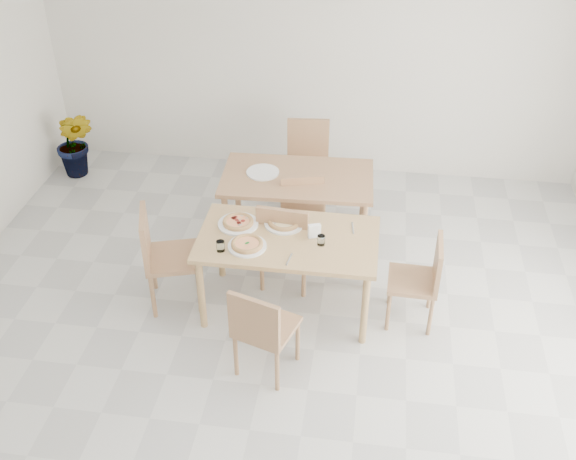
# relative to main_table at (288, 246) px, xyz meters

# --- Properties ---
(main_table) EXTENTS (1.49, 0.85, 0.75)m
(main_table) POSITION_rel_main_table_xyz_m (0.00, 0.00, 0.00)
(main_table) COLOR tan
(main_table) RESTS_ON ground
(chair_south) EXTENTS (0.53, 0.53, 0.85)m
(chair_south) POSITION_rel_main_table_xyz_m (-0.08, -0.82, -0.18)
(chair_south) COLOR #9D734E
(chair_south) RESTS_ON ground
(chair_north) EXTENTS (0.50, 0.50, 0.83)m
(chair_north) POSITION_rel_main_table_xyz_m (0.04, 0.77, -0.19)
(chair_north) COLOR #9D734E
(chair_north) RESTS_ON ground
(chair_west) EXTENTS (0.58, 0.58, 0.93)m
(chair_west) POSITION_rel_main_table_xyz_m (-1.08, -0.08, -0.13)
(chair_west) COLOR #9D734E
(chair_west) RESTS_ON ground
(chair_east) EXTENTS (0.42, 0.42, 0.82)m
(chair_east) POSITION_rel_main_table_xyz_m (1.13, -0.01, -0.19)
(chair_east) COLOR #9D734E
(chair_east) RESTS_ON ground
(plate_margherita) EXTENTS (0.32, 0.32, 0.02)m
(plate_margherita) POSITION_rel_main_table_xyz_m (-0.31, -0.18, 0.09)
(plate_margherita) COLOR white
(plate_margherita) RESTS_ON main_table
(plate_mushroom) EXTENTS (0.34, 0.34, 0.02)m
(plate_mushroom) POSITION_rel_main_table_xyz_m (-0.06, 0.19, 0.09)
(plate_mushroom) COLOR white
(plate_mushroom) RESTS_ON main_table
(plate_pepperoni) EXTENTS (0.34, 0.34, 0.02)m
(plate_pepperoni) POSITION_rel_main_table_xyz_m (-0.45, 0.13, 0.09)
(plate_pepperoni) COLOR white
(plate_pepperoni) RESTS_ON main_table
(pizza_margherita) EXTENTS (0.34, 0.34, 0.03)m
(pizza_margherita) POSITION_rel_main_table_xyz_m (-0.31, -0.18, 0.11)
(pizza_margherita) COLOR #E4B96B
(pizza_margherita) RESTS_ON plate_margherita
(pizza_mushroom) EXTENTS (0.33, 0.33, 0.03)m
(pizza_mushroom) POSITION_rel_main_table_xyz_m (-0.06, 0.19, 0.12)
(pizza_mushroom) COLOR #E4B96B
(pizza_mushroom) RESTS_ON plate_mushroom
(pizza_pepperoni) EXTENTS (0.26, 0.26, 0.03)m
(pizza_pepperoni) POSITION_rel_main_table_xyz_m (-0.45, 0.13, 0.12)
(pizza_pepperoni) COLOR #E4B96B
(pizza_pepperoni) RESTS_ON plate_pepperoni
(tumbler_a) EXTENTS (0.07, 0.07, 0.09)m
(tumbler_a) POSITION_rel_main_table_xyz_m (-0.51, -0.26, 0.13)
(tumbler_a) COLOR white
(tumbler_a) RESTS_ON main_table
(tumbler_b) EXTENTS (0.06, 0.06, 0.08)m
(tumbler_b) POSITION_rel_main_table_xyz_m (0.28, -0.06, 0.13)
(tumbler_b) COLOR white
(tumbler_b) RESTS_ON main_table
(napkin_holder) EXTENTS (0.12, 0.09, 0.13)m
(napkin_holder) POSITION_rel_main_table_xyz_m (0.22, 0.03, 0.14)
(napkin_holder) COLOR silver
(napkin_holder) RESTS_ON main_table
(fork_a) EXTENTS (0.04, 0.18, 0.01)m
(fork_a) POSITION_rel_main_table_xyz_m (0.52, 0.21, 0.09)
(fork_a) COLOR silver
(fork_a) RESTS_ON main_table
(fork_b) EXTENTS (0.04, 0.16, 0.01)m
(fork_b) POSITION_rel_main_table_xyz_m (0.05, -0.30, 0.09)
(fork_b) COLOR silver
(fork_b) RESTS_ON main_table
(second_table) EXTENTS (1.47, 0.88, 0.75)m
(second_table) POSITION_rel_main_table_xyz_m (-0.05, 1.00, -0.00)
(second_table) COLOR #9D734E
(second_table) RESTS_ON ground
(chair_back_s) EXTENTS (0.49, 0.49, 0.91)m
(chair_back_s) POSITION_rel_main_table_xyz_m (-0.06, 0.28, -0.14)
(chair_back_s) COLOR #9D734E
(chair_back_s) RESTS_ON ground
(chair_back_n) EXTENTS (0.48, 0.48, 0.90)m
(chair_back_n) POSITION_rel_main_table_xyz_m (-0.05, 1.82, -0.14)
(chair_back_n) COLOR #9D734E
(chair_back_n) RESTS_ON ground
(plate_empty) EXTENTS (0.31, 0.31, 0.02)m
(plate_empty) POSITION_rel_main_table_xyz_m (-0.39, 1.02, 0.09)
(plate_empty) COLOR white
(plate_empty) RESTS_ON second_table
(potted_plant) EXTENTS (0.45, 0.36, 0.81)m
(potted_plant) POSITION_rel_main_table_xyz_m (-2.73, 1.96, -0.26)
(potted_plant) COLOR #1B5B1C
(potted_plant) RESTS_ON ground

